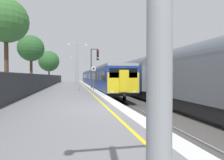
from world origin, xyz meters
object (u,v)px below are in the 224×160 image
speed_limit_sign (94,75)px  background_tree_right (7,22)px  commuter_train_at_platform (96,78)px  signal_gantry (93,64)px  platform_lamp_far (75,68)px  background_tree_left (31,49)px  background_tree_centre (49,62)px  freight_train_adjacent_track (123,76)px  platform_lamp_mid (78,62)px

speed_limit_sign → background_tree_right: 9.90m
commuter_train_at_platform → signal_gantry: 10.16m
signal_gantry → speed_limit_sign: bearing=-95.4°
platform_lamp_far → background_tree_left: (-6.12, -12.12, 1.97)m
commuter_train_at_platform → speed_limit_sign: (-1.85, -13.77, 0.45)m
background_tree_left → background_tree_centre: 17.47m
background_tree_right → freight_train_adjacent_track: bearing=37.2°
commuter_train_at_platform → speed_limit_sign: 13.90m
background_tree_centre → background_tree_right: bearing=-92.0°
platform_lamp_far → background_tree_centre: background_tree_centre is taller
background_tree_right → speed_limit_sign: bearing=7.6°
freight_train_adjacent_track → speed_limit_sign: (-5.85, -9.72, 0.16)m
signal_gantry → background_tree_left: 8.92m
freight_train_adjacent_track → background_tree_right: background_tree_right is taller
freight_train_adjacent_track → background_tree_left: size_ratio=7.43×
signal_gantry → background_tree_centre: bearing=111.5°
signal_gantry → background_tree_left: (-8.25, 2.71, 2.05)m
platform_lamp_mid → background_tree_left: 9.85m
freight_train_adjacent_track → signal_gantry: signal_gantry is taller
commuter_train_at_platform → platform_lamp_mid: size_ratio=7.92×
background_tree_centre → background_tree_right: size_ratio=0.80×
commuter_train_at_platform → background_tree_centre: background_tree_centre is taller
speed_limit_sign → background_tree_centre: (-7.57, 24.07, 3.10)m
signal_gantry → background_tree_centre: 21.73m
speed_limit_sign → background_tree_centre: size_ratio=0.37×
background_tree_centre → speed_limit_sign: bearing=-72.5°
background_tree_centre → commuter_train_at_platform: bearing=-47.6°
signal_gantry → platform_lamp_mid: bearing=-114.5°
platform_lamp_mid → platform_lamp_far: size_ratio=0.91×
background_tree_right → platform_lamp_mid: bearing=3.0°
freight_train_adjacent_track → background_tree_right: size_ratio=5.89×
platform_lamp_mid → platform_lamp_far: 19.50m
signal_gantry → platform_lamp_far: size_ratio=0.92×
platform_lamp_far → platform_lamp_mid: bearing=-90.0°
commuter_train_at_platform → signal_gantry: bearing=-98.5°
commuter_train_at_platform → signal_gantry: signal_gantry is taller
freight_train_adjacent_track → background_tree_right: 18.68m
freight_train_adjacent_track → background_tree_centre: 19.92m
background_tree_centre → freight_train_adjacent_track: bearing=-46.9°
speed_limit_sign → background_tree_centre: background_tree_centre is taller
commuter_train_at_platform → background_tree_centre: 14.40m
freight_train_adjacent_track → platform_lamp_mid: platform_lamp_mid is taller
platform_lamp_mid → signal_gantry: bearing=65.5°
platform_lamp_far → background_tree_centre: (-5.80, 5.34, 1.53)m
platform_lamp_far → speed_limit_sign: bearing=-84.6°
background_tree_right → background_tree_centre: bearing=88.0°
speed_limit_sign → background_tree_centre: bearing=107.5°
freight_train_adjacent_track → background_tree_left: (-13.73, -3.11, 3.70)m
commuter_train_at_platform → platform_lamp_mid: (-3.61, -14.54, 1.75)m
signal_gantry → platform_lamp_far: (-2.13, 14.83, 0.08)m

